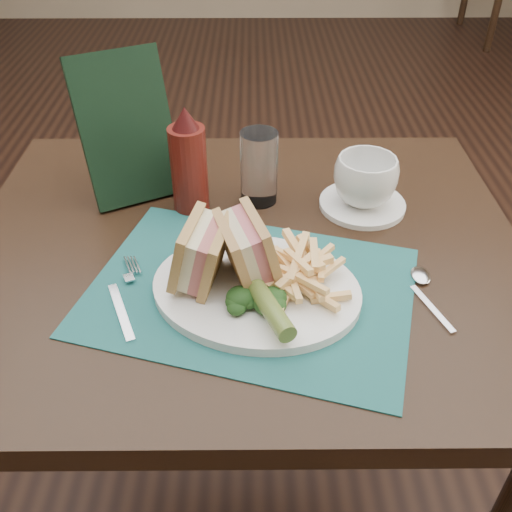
{
  "coord_description": "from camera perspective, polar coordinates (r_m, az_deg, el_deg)",
  "views": [
    {
      "loc": [
        0.01,
        -1.23,
        1.3
      ],
      "look_at": [
        0.02,
        -0.59,
        0.8
      ],
      "focal_mm": 40.0,
      "sensor_mm": 36.0,
      "label": 1
    }
  ],
  "objects": [
    {
      "name": "sandwich_half_a",
      "position": [
        0.8,
        -6.96,
        0.58
      ],
      "size": [
        0.1,
        0.11,
        0.1
      ],
      "primitive_type": null,
      "rotation": [
        0.0,
        0.24,
        -0.21
      ],
      "color": "tan",
      "rests_on": "plate"
    },
    {
      "name": "kale_garnish",
      "position": [
        0.76,
        0.63,
        -4.93
      ],
      "size": [
        0.11,
        0.08,
        0.03
      ],
      "primitive_type": null,
      "color": "black",
      "rests_on": "plate"
    },
    {
      "name": "sandwich_half_b",
      "position": [
        0.79,
        -2.26,
        0.54
      ],
      "size": [
        0.1,
        0.12,
        0.1
      ],
      "primitive_type": null,
      "rotation": [
        0.0,
        -0.24,
        0.31
      ],
      "color": "tan",
      "rests_on": "plate"
    },
    {
      "name": "plate",
      "position": [
        0.82,
        0.02,
        -3.37
      ],
      "size": [
        0.35,
        0.31,
        0.01
      ],
      "primitive_type": null,
      "rotation": [
        0.0,
        0.0,
        -0.26
      ],
      "color": "white",
      "rests_on": "placemat"
    },
    {
      "name": "pickle_spear",
      "position": [
        0.75,
        1.27,
        -4.99
      ],
      "size": [
        0.07,
        0.12,
        0.03
      ],
      "primitive_type": "cylinder",
      "rotation": [
        1.54,
        0.0,
        0.39
      ],
      "color": "#526928",
      "rests_on": "plate"
    },
    {
      "name": "wall_back",
      "position": [
        4.91,
        -0.64,
        22.71
      ],
      "size": [
        6.0,
        0.0,
        6.0
      ],
      "primitive_type": "plane",
      "rotation": [
        1.57,
        0.0,
        0.0
      ],
      "color": "tan",
      "rests_on": "ground"
    },
    {
      "name": "fries_pile",
      "position": [
        0.81,
        4.58,
        -0.96
      ],
      "size": [
        0.18,
        0.2,
        0.05
      ],
      "primitive_type": null,
      "color": "#FCCC7E",
      "rests_on": "plate"
    },
    {
      "name": "check_presenter",
      "position": [
        1.01,
        -12.82,
        12.3
      ],
      "size": [
        0.18,
        0.16,
        0.25
      ],
      "primitive_type": "cube",
      "rotation": [
        -0.31,
        0.0,
        0.47
      ],
      "color": "black",
      "rests_on": "table_main"
    },
    {
      "name": "placemat",
      "position": [
        0.83,
        -0.57,
        -3.46
      ],
      "size": [
        0.53,
        0.44,
        0.0
      ],
      "primitive_type": "cube",
      "rotation": [
        0.0,
        0.0,
        -0.28
      ],
      "color": "#1B5756",
      "rests_on": "table_main"
    },
    {
      "name": "fork",
      "position": [
        0.83,
        -13.02,
        -3.82
      ],
      "size": [
        0.1,
        0.17,
        0.01
      ],
      "primitive_type": null,
      "rotation": [
        0.0,
        0.0,
        0.39
      ],
      "color": "silver",
      "rests_on": "placemat"
    },
    {
      "name": "table_main",
      "position": [
        1.18,
        -1.01,
        -13.51
      ],
      "size": [
        0.9,
        0.75,
        0.75
      ],
      "primitive_type": null,
      "color": "black",
      "rests_on": "ground"
    },
    {
      "name": "spoon",
      "position": [
        0.85,
        16.82,
        -3.75
      ],
      "size": [
        0.08,
        0.15,
        0.01
      ],
      "primitive_type": null,
      "rotation": [
        0.0,
        0.0,
        0.35
      ],
      "color": "silver",
      "rests_on": "table_main"
    },
    {
      "name": "ketchup_bottle",
      "position": [
        0.96,
        -6.78,
        9.51
      ],
      "size": [
        0.08,
        0.08,
        0.19
      ],
      "primitive_type": null,
      "rotation": [
        0.0,
        0.0,
        -0.39
      ],
      "color": "#50130D",
      "rests_on": "table_main"
    },
    {
      "name": "drinking_glass",
      "position": [
        0.99,
        0.3,
        8.84
      ],
      "size": [
        0.07,
        0.07,
        0.13
      ],
      "primitive_type": "cylinder",
      "rotation": [
        0.0,
        0.0,
        0.15
      ],
      "color": "white",
      "rests_on": "table_main"
    },
    {
      "name": "saucer",
      "position": [
        1.02,
        10.56,
        5.11
      ],
      "size": [
        0.17,
        0.17,
        0.01
      ],
      "primitive_type": "cylinder",
      "rotation": [
        0.0,
        0.0,
        -0.15
      ],
      "color": "white",
      "rests_on": "table_main"
    },
    {
      "name": "floor",
      "position": [
        1.79,
        -0.78,
        -8.43
      ],
      "size": [
        7.0,
        7.0,
        0.0
      ],
      "primitive_type": "plane",
      "color": "black",
      "rests_on": "ground"
    },
    {
      "name": "coffee_cup",
      "position": [
        1.0,
        10.88,
        7.42
      ],
      "size": [
        0.15,
        0.15,
        0.09
      ],
      "primitive_type": "imported",
      "rotation": [
        0.0,
        0.0,
        0.98
      ],
      "color": "white",
      "rests_on": "saucer"
    }
  ]
}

